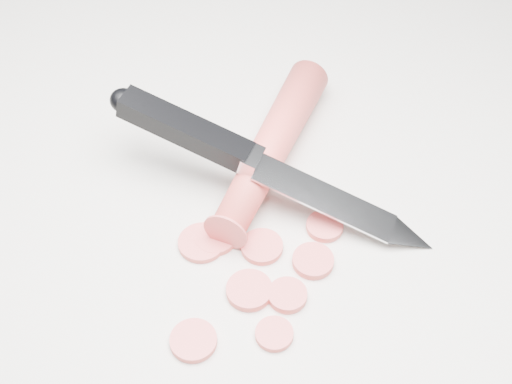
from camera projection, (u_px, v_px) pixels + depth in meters
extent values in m
plane|color=beige|center=(252.00, 205.00, 0.61)|extent=(2.40, 2.40, 0.00)
cylinder|color=#D83C38|center=(272.00, 147.00, 0.63)|extent=(0.13, 0.20, 0.03)
cylinder|color=#D74949|center=(202.00, 243.00, 0.58)|extent=(0.04, 0.04, 0.01)
cylinder|color=#D74949|center=(249.00, 290.00, 0.55)|extent=(0.04, 0.04, 0.01)
cylinder|color=#D74949|center=(215.00, 237.00, 0.59)|extent=(0.04, 0.04, 0.01)
cylinder|color=#D74949|center=(325.00, 226.00, 0.59)|extent=(0.03, 0.03, 0.01)
cylinder|color=#D74949|center=(287.00, 295.00, 0.55)|extent=(0.03, 0.03, 0.01)
cylinder|color=#D74949|center=(262.00, 247.00, 0.58)|extent=(0.03, 0.03, 0.01)
cylinder|color=#D74949|center=(274.00, 334.00, 0.53)|extent=(0.03, 0.03, 0.01)
cylinder|color=#D74949|center=(313.00, 261.00, 0.57)|extent=(0.03, 0.03, 0.01)
cylinder|color=#D74949|center=(193.00, 341.00, 0.52)|extent=(0.03, 0.03, 0.01)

